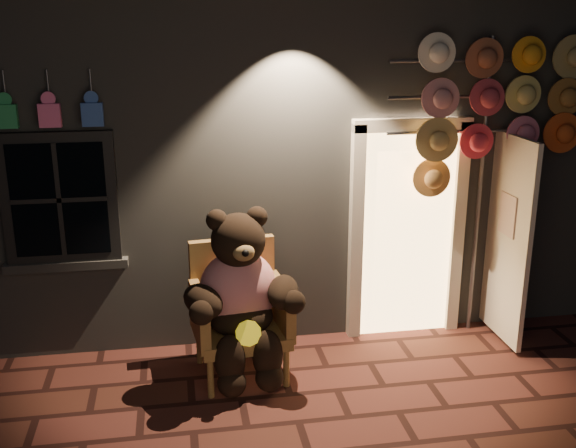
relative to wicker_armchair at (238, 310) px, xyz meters
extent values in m
plane|color=#53251F|center=(0.38, -0.93, -0.59)|extent=(60.00, 60.00, 0.00)
cube|color=slate|center=(0.38, 3.07, 1.06)|extent=(7.00, 5.00, 3.30)
cube|color=black|center=(-1.52, 0.53, 0.96)|extent=(1.00, 0.10, 1.20)
cube|color=black|center=(-1.52, 0.50, 0.96)|extent=(0.82, 0.06, 1.02)
cube|color=slate|center=(-1.52, 0.53, 0.33)|extent=(1.10, 0.14, 0.08)
cube|color=#FFC472|center=(1.73, 0.55, 0.46)|extent=(0.92, 0.10, 2.10)
cube|color=beige|center=(1.21, 0.51, 0.46)|extent=(0.12, 0.12, 2.20)
cube|color=beige|center=(2.25, 0.51, 0.46)|extent=(0.12, 0.12, 2.20)
cube|color=beige|center=(1.73, 0.51, 1.54)|extent=(1.16, 0.12, 0.12)
cube|color=beige|center=(2.63, 0.17, 0.46)|extent=(0.05, 0.80, 2.00)
cube|color=#268E4F|center=(-1.87, 0.45, 1.71)|extent=(0.18, 0.07, 0.20)
cylinder|color=#59595E|center=(-1.87, 0.51, 1.96)|extent=(0.02, 0.02, 0.25)
cube|color=pink|center=(-1.52, 0.45, 1.71)|extent=(0.18, 0.07, 0.20)
cylinder|color=#59595E|center=(-1.52, 0.51, 1.96)|extent=(0.02, 0.02, 0.25)
cube|color=#2E51A1|center=(-1.17, 0.45, 1.71)|extent=(0.18, 0.07, 0.20)
cylinder|color=#59595E|center=(-1.17, 0.51, 1.96)|extent=(0.02, 0.02, 0.25)
cube|color=olive|center=(0.01, -0.10, -0.18)|extent=(0.85, 0.80, 0.11)
cube|color=olive|center=(-0.03, 0.23, 0.21)|extent=(0.78, 0.17, 0.78)
cube|color=olive|center=(-0.35, -0.16, 0.04)|extent=(0.16, 0.67, 0.44)
cube|color=olive|center=(0.38, -0.08, 0.04)|extent=(0.16, 0.67, 0.44)
cylinder|color=olive|center=(-0.29, -0.44, -0.41)|extent=(0.06, 0.06, 0.35)
cylinder|color=olive|center=(0.37, -0.37, -0.41)|extent=(0.06, 0.06, 0.35)
cylinder|color=olive|center=(-0.35, 0.18, -0.41)|extent=(0.06, 0.06, 0.35)
cylinder|color=olive|center=(0.31, 0.25, -0.41)|extent=(0.06, 0.06, 0.35)
ellipsoid|color=red|center=(0.00, -0.05, 0.21)|extent=(0.75, 0.63, 0.73)
ellipsoid|color=black|center=(0.01, -0.13, 0.00)|extent=(0.62, 0.54, 0.34)
sphere|color=black|center=(0.00, -0.10, 0.69)|extent=(0.52, 0.52, 0.47)
sphere|color=black|center=(-0.17, -0.09, 0.87)|extent=(0.18, 0.18, 0.18)
sphere|color=black|center=(0.17, -0.05, 0.87)|extent=(0.18, 0.18, 0.18)
ellipsoid|color=olive|center=(0.03, -0.31, 0.65)|extent=(0.20, 0.15, 0.15)
ellipsoid|color=black|center=(-0.32, -0.31, 0.24)|extent=(0.45, 0.55, 0.27)
ellipsoid|color=black|center=(0.37, -0.24, 0.24)|extent=(0.37, 0.53, 0.27)
ellipsoid|color=black|center=(-0.12, -0.45, -0.25)|extent=(0.27, 0.27, 0.45)
ellipsoid|color=black|center=(0.20, -0.42, -0.25)|extent=(0.27, 0.27, 0.45)
sphere|color=black|center=(-0.11, -0.51, -0.43)|extent=(0.24, 0.24, 0.24)
sphere|color=black|center=(0.21, -0.48, -0.43)|extent=(0.24, 0.24, 0.24)
cylinder|color=yellow|center=(0.04, -0.44, -0.02)|extent=(0.23, 0.11, 0.22)
cylinder|color=#59595E|center=(2.43, 0.45, 0.87)|extent=(0.04, 0.04, 2.93)
cylinder|color=#59595E|center=(2.11, 0.43, 2.12)|extent=(1.30, 0.03, 0.03)
cylinder|color=#59595E|center=(2.11, 0.43, 1.80)|extent=(1.30, 0.03, 0.03)
cylinder|color=#59595E|center=(2.11, 0.43, 1.47)|extent=(1.30, 0.03, 0.03)
cylinder|color=white|center=(1.88, 0.37, 2.18)|extent=(0.37, 0.11, 0.37)
cylinder|color=#975336|center=(2.32, 0.34, 2.18)|extent=(0.37, 0.11, 0.37)
cylinder|color=orange|center=(2.75, 0.31, 2.18)|extent=(0.37, 0.11, 0.37)
cylinder|color=tan|center=(3.19, 0.37, 2.18)|extent=(0.37, 0.11, 0.37)
cylinder|color=#CF8488|center=(1.88, 0.34, 1.80)|extent=(0.37, 0.11, 0.37)
cylinder|color=#BA3C49|center=(2.32, 0.31, 1.80)|extent=(0.37, 0.11, 0.37)
cylinder|color=#CEC268|center=(2.75, 0.37, 1.80)|extent=(0.37, 0.11, 0.37)
cylinder|color=olive|center=(3.19, 0.34, 1.80)|extent=(0.37, 0.11, 0.37)
cylinder|color=tan|center=(1.88, 0.31, 1.42)|extent=(0.37, 0.11, 0.37)
cylinder|color=#DA324A|center=(2.32, 0.37, 1.42)|extent=(0.37, 0.11, 0.37)
cylinder|color=#D26E8D|center=(2.75, 0.34, 1.42)|extent=(0.37, 0.11, 0.37)
cylinder|color=#D5511E|center=(3.19, 0.31, 1.42)|extent=(0.37, 0.11, 0.37)
cylinder|color=#CC8E45|center=(1.88, 0.37, 1.04)|extent=(0.37, 0.11, 0.37)
camera|label=1|loc=(-0.49, -5.52, 2.50)|focal=42.00mm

